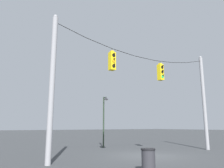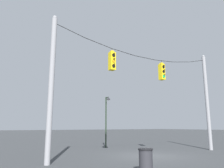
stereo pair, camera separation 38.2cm
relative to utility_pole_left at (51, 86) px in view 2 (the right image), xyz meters
The scene contains 8 objects.
ground_plane 7.25m from the utility_pole_left, ahead, with size 200.00×200.00×0.00m, color #383A3D.
utility_pole_left is the anchor object (origin of this frame).
utility_pole_right 12.41m from the utility_pole_left, ahead, with size 0.28×0.28×7.52m.
span_wire 6.80m from the utility_pole_left, ahead, with size 12.42×0.03×0.90m.
traffic_light_over_intersection 4.01m from the utility_pole_left, ahead, with size 0.34×0.58×1.35m.
traffic_light_near_right_pole 7.81m from the utility_pole_left, ahead, with size 0.34×0.58×1.36m.
street_lamp 8.82m from the utility_pole_left, 41.13° to the left, with size 0.37×0.65×4.31m.
trash_bin 5.71m from the utility_pole_left, 53.66° to the right, with size 0.57×0.57×0.91m.
Camera 2 is at (-9.25, -10.62, 1.77)m, focal length 35.00 mm.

